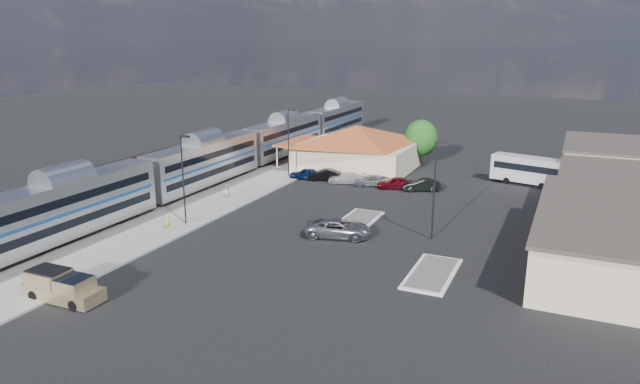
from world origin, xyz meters
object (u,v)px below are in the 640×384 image
at_px(pickup_truck, 63,287).
at_px(coach_bus, 537,170).
at_px(suv, 339,228).
at_px(station_depot, 356,147).

height_order(pickup_truck, coach_bus, coach_bus).
bearing_deg(suv, coach_bus, -43.40).
bearing_deg(pickup_truck, coach_bus, -30.84).
xyz_separation_m(station_depot, suv, (8.59, -27.04, -2.28)).
distance_m(suv, coach_bus, 31.35).
relative_size(pickup_truck, suv, 0.96).
xyz_separation_m(pickup_truck, suv, (12.53, 20.04, -0.11)).
relative_size(station_depot, suv, 2.99).
relative_size(pickup_truck, coach_bus, 0.52).
height_order(station_depot, pickup_truck, station_depot).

